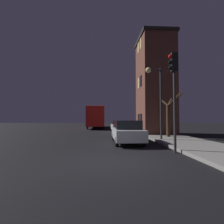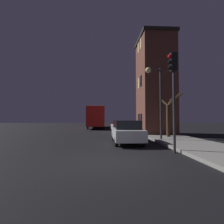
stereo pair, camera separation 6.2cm
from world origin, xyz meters
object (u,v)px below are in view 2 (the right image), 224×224
object	(u,v)px
traffic_light	(173,81)
bare_tree	(169,114)
car_mid_lane	(119,126)
bus	(97,116)
car_near_lane	(126,131)
streetlamp	(156,89)

from	to	relation	value
traffic_light	bare_tree	distance (m)	6.37
car_mid_lane	bus	bearing A→B (deg)	107.07
car_near_lane	streetlamp	bearing A→B (deg)	18.95
streetlamp	traffic_light	xyz separation A→B (m)	(-0.46, -4.25, -0.35)
streetlamp	bare_tree	distance (m)	2.88
streetlamp	bare_tree	xyz separation A→B (m)	(1.59, 1.61, -1.77)
traffic_light	car_mid_lane	distance (m)	12.86
traffic_light	car_mid_lane	size ratio (longest dim) A/B	1.11
bus	traffic_light	bearing A→B (deg)	-78.84
traffic_light	streetlamp	bearing A→B (deg)	83.80
traffic_light	bus	bearing A→B (deg)	101.16
streetlamp	traffic_light	bearing A→B (deg)	-96.20
traffic_light	car_near_lane	xyz separation A→B (m)	(-1.77, 3.48, -2.63)
car_near_lane	traffic_light	bearing A→B (deg)	-63.06
car_near_lane	bus	bearing A→B (deg)	97.96
traffic_light	bus	distance (m)	22.79
car_near_lane	bare_tree	bearing A→B (deg)	31.91
bare_tree	streetlamp	bearing A→B (deg)	-134.56
streetlamp	traffic_light	distance (m)	4.29
bus	car_mid_lane	xyz separation A→B (m)	(3.01, -9.82, -1.36)
traffic_light	car_near_lane	size ratio (longest dim) A/B	1.05
streetlamp	bus	bearing A→B (deg)	105.07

